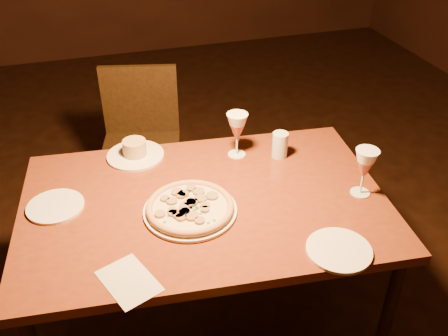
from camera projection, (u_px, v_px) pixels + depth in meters
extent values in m
plane|color=black|center=(197.00, 312.00, 2.39)|extent=(7.00, 7.00, 0.00)
cube|color=brown|center=(205.00, 204.00, 1.92)|extent=(1.47, 1.03, 0.04)
cylinder|color=black|center=(60.00, 233.00, 2.34)|extent=(0.05, 0.05, 0.70)
cylinder|color=black|center=(386.00, 322.00, 1.91)|extent=(0.05, 0.05, 0.70)
cylinder|color=black|center=(317.00, 201.00, 2.54)|extent=(0.05, 0.05, 0.70)
cube|color=black|center=(141.00, 152.00, 2.74)|extent=(0.51, 0.51, 0.04)
cube|color=black|center=(140.00, 100.00, 2.78)|extent=(0.42, 0.13, 0.40)
cylinder|color=black|center=(111.00, 206.00, 2.72)|extent=(0.04, 0.04, 0.43)
cylinder|color=black|center=(118.00, 171.00, 3.01)|extent=(0.04, 0.04, 0.43)
cylinder|color=black|center=(174.00, 204.00, 2.74)|extent=(0.04, 0.04, 0.43)
cylinder|color=black|center=(175.00, 169.00, 3.02)|extent=(0.04, 0.04, 0.43)
cylinder|color=white|center=(190.00, 211.00, 1.84)|extent=(0.35, 0.35, 0.01)
cylinder|color=beige|center=(190.00, 208.00, 1.83)|extent=(0.32, 0.32, 0.01)
torus|color=tan|center=(190.00, 207.00, 1.83)|extent=(0.33, 0.33, 0.03)
cylinder|color=white|center=(135.00, 155.00, 2.16)|extent=(0.25, 0.25, 0.01)
cylinder|color=tan|center=(135.00, 148.00, 2.14)|extent=(0.10, 0.10, 0.07)
cylinder|color=silver|center=(280.00, 145.00, 2.13)|extent=(0.07, 0.07, 0.11)
cylinder|color=white|center=(55.00, 206.00, 1.86)|extent=(0.21, 0.21, 0.01)
cylinder|color=white|center=(339.00, 250.00, 1.67)|extent=(0.22, 0.22, 0.01)
cube|color=beige|center=(129.00, 281.00, 1.56)|extent=(0.20, 0.24, 0.00)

